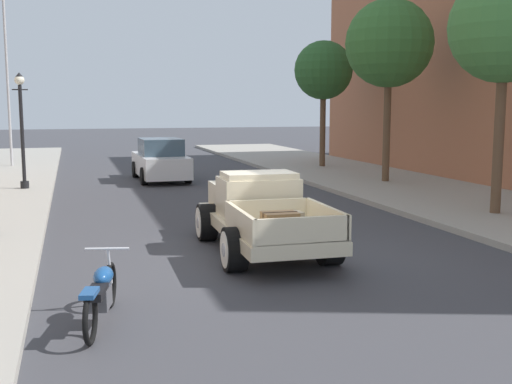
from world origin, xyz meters
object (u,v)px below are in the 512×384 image
motorcycle_parked (101,293)px  street_tree_nearest (505,28)px  car_background_white (160,161)px  street_lamp_far (22,122)px  street_tree_second (389,44)px  flagpole (11,42)px  hotrod_truck_cream (259,213)px  street_tree_third (323,71)px

motorcycle_parked → street_tree_nearest: street_tree_nearest is taller
car_background_white → street_lamp_far: (-4.88, -2.20, 1.62)m
street_tree_second → car_background_white: bearing=153.9°
street_tree_second → flagpole: bearing=142.9°
hotrod_truck_cream → street_lamp_far: size_ratio=1.29×
street_tree_second → street_tree_nearest: bearing=-94.6°
street_lamp_far → street_tree_second: bearing=-7.2°
street_lamp_far → flagpole: flagpole is taller
street_tree_nearest → street_lamp_far: bearing=144.5°
street_tree_second → street_tree_third: (-0.02, 6.05, -0.64)m
hotrod_truck_cream → street_tree_third: (7.44, 14.68, 3.72)m
hotrod_truck_cream → street_lamp_far: bearing=116.9°
flagpole → street_tree_third: 14.22m
car_background_white → street_tree_second: (7.77, -3.80, 4.34)m
motorcycle_parked → street_tree_nearest: (10.22, 5.30, 4.40)m
car_background_white → street_tree_third: (7.75, 2.25, 3.70)m
motorcycle_parked → flagpole: bearing=97.0°
motorcycle_parked → street_tree_nearest: bearing=27.4°
flagpole → street_tree_nearest: bearing=-53.1°
hotrod_truck_cream → car_background_white: 12.43m
street_tree_nearest → hotrod_truck_cream: bearing=-166.9°
hotrod_truck_cream → flagpole: flagpole is taller
street_tree_nearest → street_tree_second: 7.06m
street_tree_nearest → street_tree_third: 13.10m
street_lamp_far → street_tree_second: (12.65, -1.60, 2.72)m
motorcycle_parked → street_lamp_far: bearing=97.6°
flagpole → street_lamp_far: bearing=-84.1°
street_tree_third → street_lamp_far: bearing=-160.6°
flagpole → motorcycle_parked: bearing=-83.0°
street_tree_second → street_tree_third: bearing=90.2°
street_tree_nearest → street_tree_third: (0.54, 13.08, -0.37)m
car_background_white → hotrod_truck_cream: bearing=-88.6°
street_tree_third → hotrod_truck_cream: bearing=-116.9°
motorcycle_parked → street_lamp_far: street_lamp_far is taller
street_tree_second → street_tree_third: size_ratio=1.16×
street_tree_third → flagpole: bearing=162.7°
motorcycle_parked → car_background_white: 16.41m
hotrod_truck_cream → car_background_white: size_ratio=1.15×
flagpole → street_tree_second: size_ratio=1.39×
car_background_white → flagpole: size_ratio=0.47×
hotrod_truck_cream → street_lamp_far: street_lamp_far is taller
car_background_white → street_tree_second: 9.68m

